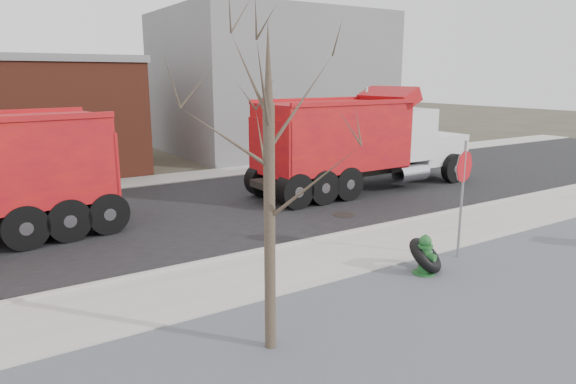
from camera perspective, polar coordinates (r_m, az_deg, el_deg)
ground at (r=12.45m, az=4.68°, el=-7.92°), size 120.00×120.00×0.00m
gravel_verge at (r=10.12m, az=17.08°, el=-13.43°), size 60.00×5.00×0.03m
sidewalk at (r=12.63m, az=3.99°, el=-7.46°), size 60.00×2.50×0.06m
curb at (r=13.62m, az=0.72°, el=-5.78°), size 60.00×0.15×0.11m
road at (r=17.64m, az=-7.79°, el=-1.73°), size 60.00×9.40×0.02m
far_sidewalk at (r=22.81m, az=-13.86°, el=1.38°), size 60.00×2.00×0.06m
building_grey at (r=31.64m, az=-2.06°, el=12.06°), size 12.00×10.00×8.00m
bare_tree at (r=7.78m, az=-2.13°, el=4.67°), size 3.20×3.20×5.20m
fire_hydrant at (r=11.99m, az=14.96°, el=-6.96°), size 0.54×0.52×0.94m
truck_tire at (r=12.15m, az=15.01°, el=-6.81°), size 1.23×1.20×0.84m
stop_sign at (r=12.94m, az=18.89°, el=1.32°), size 0.78×0.21×2.91m
dump_truck_red_a at (r=20.11m, az=7.94°, el=5.82°), size 9.85×2.82×3.93m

